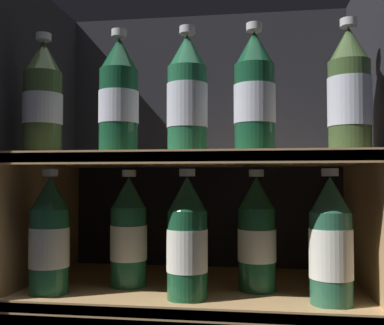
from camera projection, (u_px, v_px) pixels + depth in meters
name	position (u px, v px, depth m)	size (l,w,h in m)	color
fridge_back_wall	(206.00, 169.00, 1.17)	(0.75, 0.02, 0.81)	black
fridge_side_left	(37.00, 168.00, 1.02)	(0.02, 0.43, 0.81)	black
fridge_side_right	(373.00, 166.00, 0.92)	(0.02, 0.43, 0.81)	black
shelf_lower	(195.00, 296.00, 0.95)	(0.71, 0.39, 0.16)	tan
shelf_upper	(195.00, 202.00, 0.96)	(0.71, 0.39, 0.43)	tan
bottle_upper_front_0	(43.00, 100.00, 0.89)	(0.08, 0.08, 0.24)	#384C28
bottle_upper_front_1	(119.00, 99.00, 0.87)	(0.08, 0.08, 0.24)	#144228
bottle_upper_front_2	(185.00, 97.00, 0.85)	(0.08, 0.08, 0.24)	#1E5638
bottle_upper_front_3	(255.00, 95.00, 0.84)	(0.08, 0.08, 0.24)	#144228
bottle_upper_front_4	(349.00, 93.00, 0.81)	(0.08, 0.08, 0.24)	#384C28
bottle_lower_front_0	(49.00, 238.00, 0.88)	(0.08, 0.08, 0.24)	#1E5638
bottle_lower_front_1	(186.00, 241.00, 0.84)	(0.08, 0.08, 0.24)	#194C2D
bottle_lower_front_2	(331.00, 244.00, 0.81)	(0.08, 0.08, 0.24)	#285B42
bottle_lower_back_0	(129.00, 234.00, 0.95)	(0.08, 0.08, 0.24)	#1E5638
bottle_lower_back_1	(257.00, 236.00, 0.91)	(0.08, 0.08, 0.24)	#194C2D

